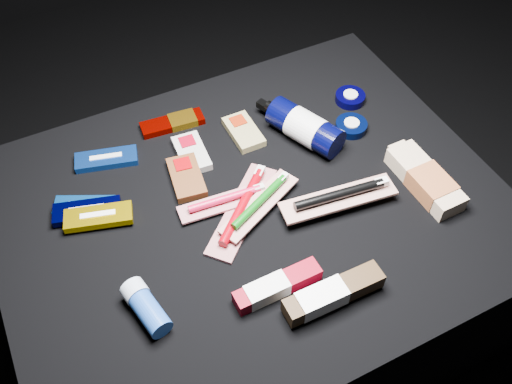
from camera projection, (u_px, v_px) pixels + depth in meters
name	position (u px, v px, depth m)	size (l,w,h in m)	color
ground	(252.00, 302.00, 1.44)	(3.00, 3.00, 0.00)	black
cloth_table	(252.00, 259.00, 1.28)	(0.98, 0.78, 0.40)	black
luna_bar_0	(106.00, 159.00, 1.20)	(0.14, 0.08, 0.02)	navy
luna_bar_1	(85.00, 206.00, 1.11)	(0.12, 0.09, 0.02)	#0B51AE
luna_bar_2	(87.00, 211.00, 1.10)	(0.14, 0.08, 0.02)	black
luna_bar_3	(99.00, 217.00, 1.09)	(0.14, 0.08, 0.02)	#C29E03
clif_bar_0	(186.00, 176.00, 1.16)	(0.08, 0.12, 0.02)	#522A13
clif_bar_1	(191.00, 152.00, 1.21)	(0.07, 0.11, 0.02)	#A7A69F
clif_bar_2	(243.00, 130.00, 1.25)	(0.06, 0.11, 0.02)	#8E8251
power_bar	(176.00, 122.00, 1.27)	(0.14, 0.06, 0.02)	#6F0300
lotion_bottle	(305.00, 127.00, 1.22)	(0.13, 0.21, 0.07)	black
cream_tin_upper	(350.00, 98.00, 1.31)	(0.07, 0.07, 0.02)	black
cream_tin_lower	(351.00, 126.00, 1.25)	(0.07, 0.07, 0.02)	black
bodywash_bottle	(426.00, 180.00, 1.14)	(0.07, 0.19, 0.04)	#CAAC8B
deodorant_stick	(146.00, 307.00, 0.96)	(0.06, 0.11, 0.04)	#1C469C
toothbrush_pack_0	(243.00, 207.00, 1.11)	(0.22, 0.20, 0.03)	#A39E98
toothbrush_pack_1	(226.00, 200.00, 1.12)	(0.19, 0.06, 0.02)	#BBB5AF
toothbrush_pack_2	(260.00, 202.00, 1.10)	(0.20, 0.12, 0.02)	silver
toothbrush_pack_3	(340.00, 196.00, 1.10)	(0.24, 0.08, 0.03)	beige
toothpaste_carton_red	(274.00, 287.00, 0.99)	(0.16, 0.04, 0.03)	maroon
toothpaste_carton_green	(329.00, 295.00, 0.98)	(0.18, 0.04, 0.04)	#321F0E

